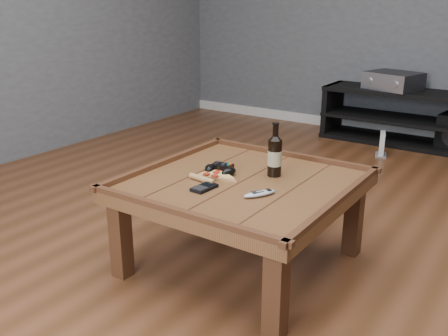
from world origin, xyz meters
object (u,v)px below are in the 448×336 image
Objects in this scene: game_console at (382,145)px; coffee_table at (243,192)px; beer_bottle at (275,155)px; av_receiver at (393,81)px; game_controller at (220,169)px; remote_control at (260,193)px; smartphone at (204,188)px; media_console at (400,117)px; pizza_slice at (214,175)px.

coffee_table is at bearing -106.93° from game_console.
beer_bottle reaches higher than av_receiver.
beer_bottle is 0.28m from game_controller.
beer_bottle reaches higher than coffee_table.
beer_bottle is 0.30m from remote_control.
coffee_table is 2.27m from game_console.
smartphone is at bearing -108.97° from game_console.
beer_bottle reaches higher than game_console.
game_controller is 0.88× the size of game_console.
game_controller is at bearing 110.20° from smartphone.
smartphone is 2.47m from game_console.
coffee_table is at bearing 70.12° from smartphone.
media_console reaches higher than coffee_table.
game_console is at bearing 89.99° from coffee_table.
av_receiver is (-0.27, 2.87, 0.12)m from remote_control.
game_controller is 0.06m from pizza_slice.
media_console is at bearing 90.00° from coffee_table.
game_controller is (-0.15, 0.03, 0.08)m from coffee_table.
av_receiver reaches higher than media_console.
media_console and game_controller have the same top height.
media_console is 2.65× the size of av_receiver.
av_receiver reaches higher than game_controller.
beer_bottle is at bearing -88.06° from media_console.
pizza_slice is 2.32m from game_console.
game_controller is at bearing -152.69° from beer_bottle.
media_console is 7.66× the size of game_controller.
remote_control is at bearing -36.23° from coffee_table.
beer_bottle is 1.63× the size of remote_control.
av_receiver is 0.70m from game_console.
game_console is (0.10, -0.49, -0.48)m from av_receiver.
game_console is (-0.09, 2.10, -0.46)m from beer_bottle.
beer_bottle is at bearing 45.88° from pizza_slice.
pizza_slice is at bearing -92.97° from media_console.
pizza_slice reaches higher than smartphone.
smartphone is 0.80× the size of remote_control.
pizza_slice is at bearing -110.55° from game_console.
smartphone is (0.06, -0.16, -0.00)m from pizza_slice.
smartphone reaches higher than game_console.
game_console is (0.15, 2.28, -0.37)m from pizza_slice.
remote_control reaches higher than game_console.
remote_control is at bearing -102.91° from game_console.
smartphone is at bearing -114.10° from coffee_table.
pizza_slice is at bearing -91.53° from game_controller.
game_console is (0.09, 2.45, -0.36)m from smartphone.
game_controller is 0.23m from smartphone.
media_console reaches higher than pizza_slice.
beer_bottle is (0.09, -2.60, 0.31)m from media_console.
pizza_slice is 2.20× the size of smartphone.
game_controller is 1.39× the size of smartphone.
remote_control is (0.32, -0.15, -0.01)m from game_controller.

